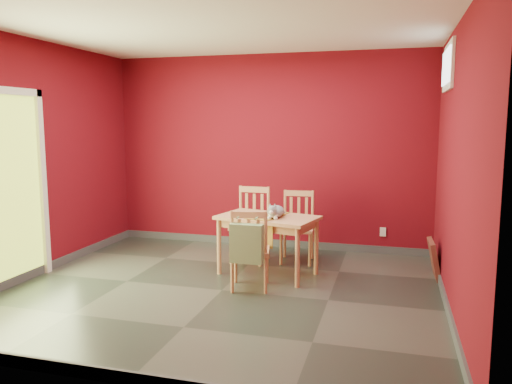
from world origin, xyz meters
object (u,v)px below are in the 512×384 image
(dining_table, at_px, (268,223))
(tote_bag, at_px, (247,243))
(chair_far_right, at_px, (297,226))
(picture_frame, at_px, (434,259))
(cat, at_px, (276,209))
(chair_far_left, at_px, (251,223))
(chair_near, at_px, (250,248))

(dining_table, height_order, tote_bag, tote_bag)
(chair_far_right, relative_size, tote_bag, 1.91)
(chair_far_right, height_order, tote_bag, chair_far_right)
(tote_bag, height_order, picture_frame, tote_bag)
(dining_table, distance_m, cat, 0.21)
(chair_far_left, height_order, chair_near, chair_far_left)
(cat, bearing_deg, chair_far_right, 99.38)
(chair_near, bearing_deg, tote_bag, -82.53)
(chair_far_right, distance_m, picture_frame, 1.68)
(chair_far_left, relative_size, picture_frame, 2.16)
(dining_table, distance_m, chair_near, 0.59)
(chair_far_right, relative_size, picture_frame, 2.04)
(tote_bag, relative_size, cat, 1.23)
(dining_table, relative_size, cat, 3.23)
(dining_table, distance_m, chair_far_left, 0.64)
(chair_near, bearing_deg, cat, 72.77)
(dining_table, xyz_separation_m, tote_bag, (-0.03, -0.77, -0.06))
(chair_far_right, height_order, chair_near, chair_far_right)
(picture_frame, bearing_deg, cat, -166.18)
(chair_far_left, bearing_deg, cat, -51.52)
(chair_far_left, distance_m, chair_near, 1.13)
(tote_bag, bearing_deg, chair_far_left, 104.07)
(tote_bag, bearing_deg, dining_table, 88.05)
(cat, bearing_deg, tote_bag, -81.36)
(chair_far_right, xyz_separation_m, picture_frame, (1.64, -0.28, -0.24))
(picture_frame, bearing_deg, tote_bag, -148.56)
(chair_near, relative_size, picture_frame, 1.98)
(chair_near, bearing_deg, chair_far_left, 105.31)
(chair_far_right, xyz_separation_m, tote_bag, (-0.25, -1.43, 0.09))
(tote_bag, height_order, cat, cat)
(dining_table, height_order, chair_near, chair_near)
(dining_table, xyz_separation_m, chair_far_right, (0.22, 0.66, -0.15))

